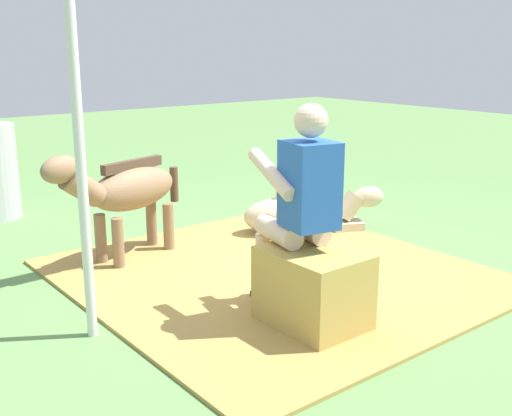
% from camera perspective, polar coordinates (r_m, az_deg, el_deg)
% --- Properties ---
extents(ground_plane, '(24.00, 24.00, 0.00)m').
position_cam_1_polar(ground_plane, '(4.96, 0.60, -5.37)').
color(ground_plane, '#608C4C').
extents(hay_patch, '(2.94, 2.78, 0.02)m').
position_cam_1_polar(hay_patch, '(4.77, 1.71, -6.06)').
color(hay_patch, '#AD8C47').
rests_on(hay_patch, ground).
extents(hay_bale, '(0.62, 0.48, 0.49)m').
position_cam_1_polar(hay_bale, '(3.89, 5.19, -7.35)').
color(hay_bale, tan).
rests_on(hay_bale, ground).
extents(person_seated, '(0.71, 0.51, 1.37)m').
position_cam_1_polar(person_seated, '(3.86, 3.96, 0.57)').
color(person_seated, beige).
rests_on(person_seated, ground).
extents(pony_standing, '(0.58, 1.32, 0.94)m').
position_cam_1_polar(pony_standing, '(5.05, -11.80, 1.51)').
color(pony_standing, '#8C6B4C').
rests_on(pony_standing, ground).
extents(pony_lying, '(0.86, 1.31, 0.42)m').
position_cam_1_polar(pony_lying, '(5.78, 4.16, -0.52)').
color(pony_lying, beige).
rests_on(pony_lying, ground).
extents(tent_pole_left, '(0.06, 0.06, 2.30)m').
position_cam_1_polar(tent_pole_left, '(3.64, -15.76, 5.48)').
color(tent_pole_left, silver).
rests_on(tent_pole_left, ground).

